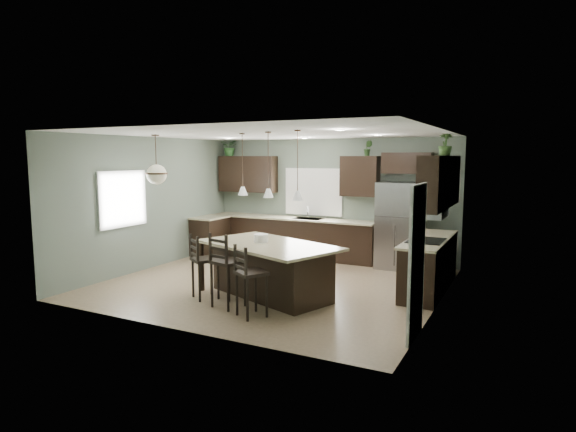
{
  "coord_description": "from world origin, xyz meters",
  "views": [
    {
      "loc": [
        4.27,
        -7.78,
        2.38
      ],
      "look_at": [
        0.1,
        0.4,
        1.25
      ],
      "focal_mm": 30.0,
      "sensor_mm": 36.0,
      "label": 1
    }
  ],
  "objects_px": {
    "bar_stool_center": "(228,270)",
    "plant_back_left": "(230,147)",
    "kitchen_island": "(269,270)",
    "bar_stool_right": "(252,281)",
    "bar_stool_left": "(205,267)",
    "serving_dish": "(261,238)",
    "refrigerator": "(400,226)"
  },
  "relations": [
    {
      "from": "refrigerator",
      "to": "plant_back_left",
      "type": "distance_m",
      "value": 4.76
    },
    {
      "from": "kitchen_island",
      "to": "serving_dish",
      "type": "distance_m",
      "value": 0.57
    },
    {
      "from": "bar_stool_right",
      "to": "kitchen_island",
      "type": "bearing_deg",
      "value": 134.48
    },
    {
      "from": "serving_dish",
      "to": "kitchen_island",
      "type": "bearing_deg",
      "value": -20.22
    },
    {
      "from": "kitchen_island",
      "to": "bar_stool_center",
      "type": "bearing_deg",
      "value": -91.26
    },
    {
      "from": "serving_dish",
      "to": "bar_stool_center",
      "type": "bearing_deg",
      "value": -97.84
    },
    {
      "from": "refrigerator",
      "to": "bar_stool_left",
      "type": "distance_m",
      "value": 4.41
    },
    {
      "from": "bar_stool_center",
      "to": "plant_back_left",
      "type": "height_order",
      "value": "plant_back_left"
    },
    {
      "from": "refrigerator",
      "to": "serving_dish",
      "type": "relative_size",
      "value": 7.71
    },
    {
      "from": "refrigerator",
      "to": "serving_dish",
      "type": "xyz_separation_m",
      "value": [
        -1.62,
        -3.09,
        0.07
      ]
    },
    {
      "from": "kitchen_island",
      "to": "bar_stool_center",
      "type": "xyz_separation_m",
      "value": [
        -0.3,
        -0.77,
        0.14
      ]
    },
    {
      "from": "bar_stool_center",
      "to": "bar_stool_right",
      "type": "bearing_deg",
      "value": -9.59
    },
    {
      "from": "serving_dish",
      "to": "plant_back_left",
      "type": "xyz_separation_m",
      "value": [
        -2.81,
        3.29,
        1.65
      ]
    },
    {
      "from": "kitchen_island",
      "to": "plant_back_left",
      "type": "distance_m",
      "value": 5.0
    },
    {
      "from": "bar_stool_center",
      "to": "bar_stool_right",
      "type": "relative_size",
      "value": 1.1
    },
    {
      "from": "bar_stool_right",
      "to": "plant_back_left",
      "type": "xyz_separation_m",
      "value": [
        -3.27,
        4.36,
        2.09
      ]
    },
    {
      "from": "refrigerator",
      "to": "kitchen_island",
      "type": "height_order",
      "value": "refrigerator"
    },
    {
      "from": "refrigerator",
      "to": "bar_stool_left",
      "type": "relative_size",
      "value": 1.68
    },
    {
      "from": "bar_stool_left",
      "to": "plant_back_left",
      "type": "distance_m",
      "value": 4.9
    },
    {
      "from": "bar_stool_left",
      "to": "bar_stool_right",
      "type": "xyz_separation_m",
      "value": [
        1.18,
        -0.45,
        -0.0
      ]
    },
    {
      "from": "refrigerator",
      "to": "kitchen_island",
      "type": "xyz_separation_m",
      "value": [
        -1.43,
        -3.16,
        -0.46
      ]
    },
    {
      "from": "bar_stool_right",
      "to": "plant_back_left",
      "type": "distance_m",
      "value": 5.84
    },
    {
      "from": "bar_stool_left",
      "to": "bar_stool_right",
      "type": "height_order",
      "value": "same"
    },
    {
      "from": "kitchen_island",
      "to": "plant_back_left",
      "type": "relative_size",
      "value": 4.99
    },
    {
      "from": "serving_dish",
      "to": "plant_back_left",
      "type": "distance_m",
      "value": 4.63
    },
    {
      "from": "kitchen_island",
      "to": "bar_stool_right",
      "type": "relative_size",
      "value": 2.18
    },
    {
      "from": "bar_stool_right",
      "to": "serving_dish",
      "type": "bearing_deg",
      "value": 142.51
    },
    {
      "from": "kitchen_island",
      "to": "serving_dish",
      "type": "height_order",
      "value": "serving_dish"
    },
    {
      "from": "serving_dish",
      "to": "bar_stool_center",
      "type": "xyz_separation_m",
      "value": [
        -0.12,
        -0.84,
        -0.39
      ]
    },
    {
      "from": "refrigerator",
      "to": "bar_stool_right",
      "type": "xyz_separation_m",
      "value": [
        -1.16,
        -4.16,
        -0.38
      ]
    },
    {
      "from": "kitchen_island",
      "to": "bar_stool_left",
      "type": "height_order",
      "value": "bar_stool_left"
    },
    {
      "from": "bar_stool_center",
      "to": "plant_back_left",
      "type": "relative_size",
      "value": 2.52
    }
  ]
}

